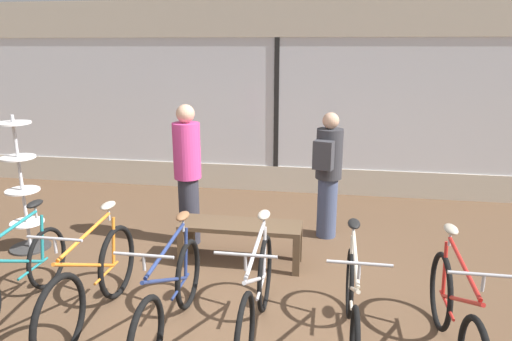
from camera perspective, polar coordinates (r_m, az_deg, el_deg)
The scene contains 12 objects.
ground_plane at distance 4.41m, azimuth -4.31°, elevation -18.86°, with size 24.00×24.00×0.00m, color brown.
shop_back_wall at distance 7.71m, azimuth 2.60°, elevation 9.14°, with size 12.00×0.08×3.20m.
bicycle_far_left at distance 4.96m, azimuth -27.91°, elevation -11.68°, with size 0.46×1.68×1.01m.
bicycle_left at distance 4.50m, azimuth -19.78°, elevation -13.13°, with size 0.46×1.75×1.05m.
bicycle_center_left at distance 4.15m, azimuth -10.68°, elevation -15.37°, with size 0.46×1.72×1.02m.
bicycle_center_right at distance 4.02m, azimuth 0.04°, elevation -15.62°, with size 0.46×1.78×1.05m.
bicycle_right at distance 4.05m, azimuth 11.92°, elevation -16.26°, with size 0.46×1.64×1.01m.
bicycle_far_right at distance 4.11m, azimuth 23.65°, elevation -16.59°, with size 0.46×1.72×1.03m.
accessory_rack at distance 6.27m, azimuth -27.07°, elevation -2.84°, with size 0.48×0.48×1.70m.
display_bench at distance 5.31m, azimuth -1.92°, elevation -7.56°, with size 1.40×0.44×0.50m.
customer_near_rack at distance 5.75m, azimuth -8.54°, elevation -0.19°, with size 0.47×0.47×1.79m.
customer_by_window at distance 5.96m, azimuth 9.00°, elevation -0.17°, with size 0.43×0.54×1.67m.
Camera 1 is at (0.90, -3.53, 2.48)m, focal length 32.00 mm.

